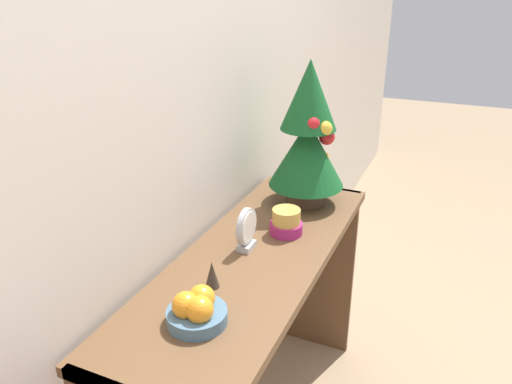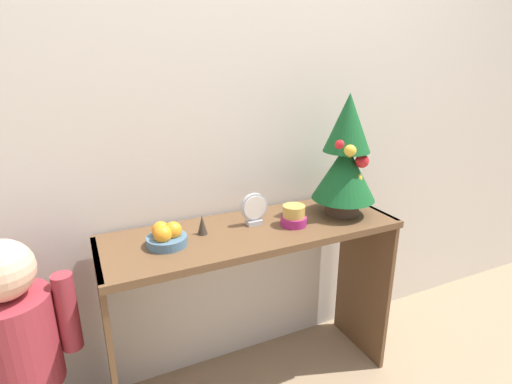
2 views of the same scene
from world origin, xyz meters
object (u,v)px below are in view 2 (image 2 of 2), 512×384
at_px(mini_tree, 346,157).
at_px(fruit_bowl, 166,236).
at_px(singing_bowl, 294,216).
at_px(figurine, 202,225).
at_px(desk_clock, 254,209).
at_px(child_figure, 18,341).

distance_m(mini_tree, fruit_bowl, 0.83).
height_order(fruit_bowl, singing_bowl, fruit_bowl).
xyz_separation_m(singing_bowl, figurine, (-0.38, 0.08, -0.00)).
bearing_deg(fruit_bowl, desk_clock, 5.86).
relative_size(fruit_bowl, desk_clock, 1.10).
bearing_deg(mini_tree, fruit_bowl, 178.82).
distance_m(desk_clock, child_figure, 0.97).
relative_size(fruit_bowl, child_figure, 0.16).
height_order(singing_bowl, desk_clock, desk_clock).
xyz_separation_m(fruit_bowl, desk_clock, (0.38, 0.04, 0.03)).
bearing_deg(mini_tree, figurine, 175.08).
xyz_separation_m(singing_bowl, child_figure, (-1.07, 0.01, -0.28)).
xyz_separation_m(fruit_bowl, child_figure, (-0.53, -0.03, -0.27)).
relative_size(singing_bowl, figurine, 1.40).
relative_size(singing_bowl, desk_clock, 0.80).
relative_size(fruit_bowl, figurine, 1.93).
bearing_deg(fruit_bowl, child_figure, -177.25).
bearing_deg(desk_clock, child_figure, -175.94).
bearing_deg(fruit_bowl, figurine, 14.19).
bearing_deg(singing_bowl, desk_clock, 152.36).
height_order(mini_tree, fruit_bowl, mini_tree).
bearing_deg(fruit_bowl, mini_tree, -1.18).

